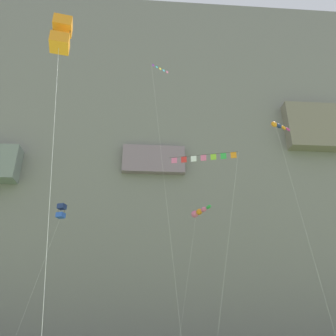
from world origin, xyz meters
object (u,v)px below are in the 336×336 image
Objects in this scene: kite_banner_far_left at (204,160)px; kite_banner_upper_mid at (162,108)px; kite_windsock_high_center at (279,127)px; kite_box_upper_left at (61,211)px; kite_box_far_right at (61,35)px; kite_windsock_upper_right at (199,212)px.

kite_banner_upper_mid is at bearing 146.62° from kite_banner_far_left.
kite_banner_upper_mid is at bearing 172.06° from kite_windsock_high_center.
kite_windsock_high_center reaches higher than kite_box_upper_left.
kite_banner_far_left is at bearing 60.62° from kite_box_far_right.
kite_banner_upper_mid reaches higher than kite_box_upper_left.
kite_banner_upper_mid is (11.82, -7.54, 10.48)m from kite_box_upper_left.
kite_windsock_upper_right reaches higher than kite_box_far_right.
kite_banner_far_left is 9.55m from kite_banner_upper_mid.
kite_windsock_upper_right is 1.03× the size of kite_box_upper_left.
kite_windsock_high_center is at bearing 6.09° from kite_banner_far_left.
kite_windsock_high_center is 27.87m from kite_box_far_right.
kite_banner_upper_mid is at bearing -120.87° from kite_windsock_upper_right.
kite_banner_far_left is 11.81m from kite_windsock_upper_right.
kite_banner_far_left is at bearing -173.91° from kite_windsock_high_center.
kite_box_far_right is (-18.92, -19.00, -7.59)m from kite_windsock_high_center.
kite_box_upper_left is at bearing 147.46° from kite_banner_upper_mid.
kite_windsock_upper_right is at bearing 69.11° from kite_box_far_right.
kite_windsock_high_center is 1.27× the size of kite_banner_far_left.
kite_windsock_upper_right is at bearing 4.57° from kite_box_upper_left.
kite_windsock_high_center is 1.46× the size of kite_box_far_right.
kite_windsock_upper_right is at bearing 59.13° from kite_banner_upper_mid.
kite_box_upper_left is at bearing 159.31° from kite_windsock_high_center.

